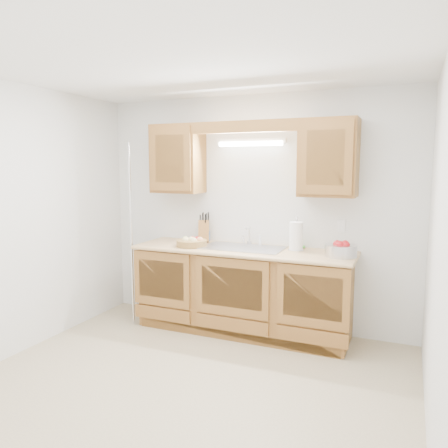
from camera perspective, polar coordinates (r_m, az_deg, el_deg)
The scene contains 17 objects.
room at distance 3.41m, azimuth -4.61°, elevation -0.83°, with size 3.52×3.50×2.50m.
base_cabinets at distance 4.66m, azimuth 2.45°, elevation -8.74°, with size 2.20×0.60×0.86m, color brown.
countertop at distance 4.54m, azimuth 2.41°, elevation -3.45°, with size 2.30×0.63×0.04m, color tan.
upper_cabinet_left at distance 4.94m, azimuth -6.04°, elevation 8.44°, with size 0.55×0.33×0.75m, color brown.
upper_cabinet_right at distance 4.38m, azimuth 13.51°, elevation 8.39°, with size 0.55×0.33×0.75m, color brown.
valance at distance 4.48m, azimuth 2.53°, elevation 12.60°, with size 2.20×0.05×0.12m, color brown.
fluorescent_fixture at distance 4.68m, azimuth 3.51°, elevation 10.62°, with size 0.76×0.08×0.08m.
sink at distance 4.57m, azimuth 2.51°, elevation -4.04°, with size 0.84×0.46×0.36m.
wire_shelf_pole at distance 4.86m, azimuth -12.02°, elevation -1.44°, with size 0.03×0.03×2.00m, color silver.
outlet_plate at distance 4.56m, azimuth 15.07°, elevation -0.21°, with size 0.08×0.01×0.12m, color white.
fruit_basket at distance 4.66m, azimuth -4.24°, elevation -2.37°, with size 0.38×0.38×0.10m.
knife_block at distance 4.91m, azimuth -2.66°, elevation -0.92°, with size 0.19×0.23×0.35m.
orange_canister at distance 4.90m, azimuth -2.70°, elevation -1.08°, with size 0.09×0.09×0.22m.
soap_bottle at distance 4.93m, azimuth -2.54°, elevation -1.29°, with size 0.08×0.08×0.18m, color blue.
sponge at distance 4.61m, azimuth 9.81°, elevation -3.00°, with size 0.13×0.09×0.02m.
paper_towel at distance 4.45m, azimuth 9.41°, elevation -1.62°, with size 0.18×0.18×0.34m.
apple_bowl at distance 4.26m, azimuth 15.04°, elevation -3.25°, with size 0.32×0.32×0.15m.
Camera 1 is at (1.57, -2.98, 1.75)m, focal length 35.00 mm.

